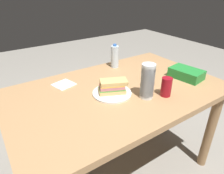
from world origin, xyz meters
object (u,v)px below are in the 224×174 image
sandwich (113,86)px  water_bottle_tall (115,57)px  paper_plate (112,93)px  dining_table (118,102)px  chip_bag (186,74)px  plastic_cup_stack (148,81)px  soda_can_red (166,87)px

sandwich → water_bottle_tall: (0.27, 0.37, 0.04)m
paper_plate → sandwich: sandwich is taller
sandwich → dining_table: bearing=26.9°
dining_table → water_bottle_tall: (0.21, 0.33, 0.19)m
chip_bag → plastic_cup_stack: 0.45m
dining_table → chip_bag: chip_bag is taller
paper_plate → chip_bag: bearing=-10.5°
water_bottle_tall → soda_can_red: bearing=-90.8°
chip_bag → plastic_cup_stack: bearing=87.1°
dining_table → plastic_cup_stack: bearing=-65.9°
sandwich → chip_bag: bearing=-10.5°
paper_plate → water_bottle_tall: water_bottle_tall is taller
chip_bag → plastic_cup_stack: plastic_cup_stack is taller
plastic_cup_stack → soda_can_red: bearing=-24.5°
paper_plate → soda_can_red: (0.27, -0.21, 0.06)m
paper_plate → chip_bag: chip_bag is taller
dining_table → sandwich: (-0.07, -0.03, 0.15)m
water_bottle_tall → plastic_cup_stack: bearing=-103.3°
soda_can_red → plastic_cup_stack: bearing=155.5°
plastic_cup_stack → water_bottle_tall: bearing=76.7°
dining_table → soda_can_red: (0.20, -0.24, 0.16)m
soda_can_red → chip_bag: bearing=16.5°
soda_can_red → chip_bag: (0.32, 0.10, -0.03)m
paper_plate → sandwich: (0.00, 0.00, 0.05)m
paper_plate → sandwich: bearing=1.9°
paper_plate → plastic_cup_stack: (0.15, -0.15, 0.10)m
soda_can_red → plastic_cup_stack: size_ratio=0.55×
sandwich → soda_can_red: 0.34m
paper_plate → soda_can_red: size_ratio=2.06×
dining_table → chip_bag: size_ratio=6.29×
dining_table → paper_plate: paper_plate is taller
soda_can_red → dining_table: bearing=129.7°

